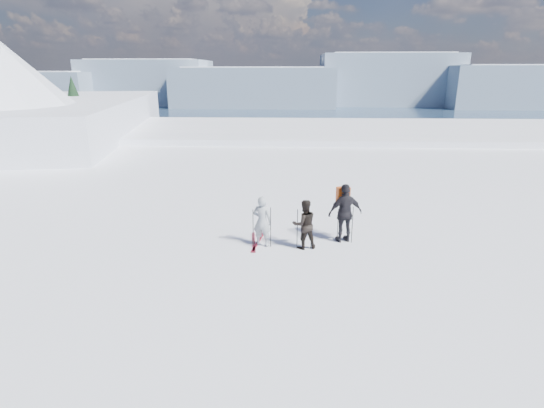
% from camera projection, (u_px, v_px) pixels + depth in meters
% --- Properties ---
extents(lake_basin, '(820.00, 820.00, 71.62)m').
position_uv_depth(lake_basin, '(307.00, 199.00, 41.33)').
color(lake_basin, white).
rests_on(lake_basin, ground).
extents(far_mountain_range, '(770.00, 110.00, 53.00)m').
position_uv_depth(far_mountain_range, '(322.00, 83.00, 444.88)').
color(far_mountain_range, slate).
rests_on(far_mountain_range, ground).
extents(near_ridge, '(31.37, 35.68, 25.62)m').
position_uv_depth(near_ridge, '(33.00, 168.00, 40.96)').
color(near_ridge, white).
rests_on(near_ridge, ground).
extents(skier_grey, '(0.70, 0.54, 1.69)m').
position_uv_depth(skier_grey, '(262.00, 221.00, 13.72)').
color(skier_grey, '#969EA4').
rests_on(skier_grey, ground).
extents(skier_dark, '(0.93, 0.81, 1.63)m').
position_uv_depth(skier_dark, '(304.00, 224.00, 13.55)').
color(skier_dark, black).
rests_on(skier_dark, ground).
extents(skier_pack, '(1.25, 0.79, 1.99)m').
position_uv_depth(skier_pack, '(345.00, 213.00, 14.03)').
color(skier_pack, black).
rests_on(skier_pack, ground).
extents(backpack, '(0.47, 0.35, 0.59)m').
position_uv_depth(backpack, '(344.00, 174.00, 13.87)').
color(backpack, '#CC4C13').
rests_on(backpack, skier_pack).
extents(ski_poles, '(3.27, 0.70, 1.34)m').
position_uv_depth(ski_poles, '(303.00, 228.00, 13.76)').
color(ski_poles, black).
rests_on(ski_poles, ground).
extents(skis_loose, '(0.45, 1.70, 0.03)m').
position_uv_depth(skis_loose, '(256.00, 242.00, 14.20)').
color(skis_loose, black).
rests_on(skis_loose, ground).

